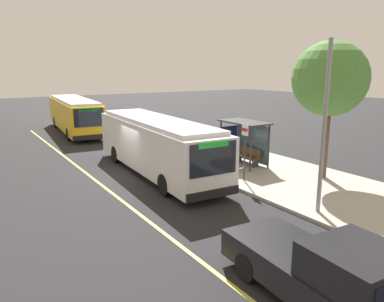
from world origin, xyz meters
The scene contains 12 objects.
ground_plane centered at (0.00, 0.00, 0.00)m, with size 120.00×120.00×0.00m, color #232326.
sidewalk_curb centered at (0.00, 6.00, 0.07)m, with size 44.00×6.40×0.15m, color #A8A399.
lane_stripe_center centered at (0.00, -2.20, 0.00)m, with size 36.00×0.14×0.01m, color #E0D64C.
transit_bus_main centered at (0.60, 1.01, 1.62)m, with size 11.29×3.17×2.95m.
transit_bus_second centered at (-14.91, 0.97, 1.62)m, with size 12.18×3.62×2.95m.
pickup_truck centered at (12.93, -0.94, 0.86)m, with size 5.52×2.34×1.85m.
bus_shelter centered at (1.91, 5.91, 1.92)m, with size 2.90×1.60×2.48m.
waiting_bench centered at (2.20, 6.00, 0.63)m, with size 1.60×0.48×0.95m.
route_sign_post centered at (4.42, 3.80, 1.96)m, with size 0.44×0.08×2.80m.
pedestrian_commuter centered at (2.78, 4.54, 1.12)m, with size 0.24×0.40×1.69m.
street_tree_near_shelter centered at (6.12, 7.52, 5.00)m, with size 3.59×3.59×6.67m.
utility_pole centered at (9.06, 3.54, 3.35)m, with size 0.16×0.16×6.40m, color gray.
Camera 1 is at (17.67, -7.71, 5.51)m, focal length 34.55 mm.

